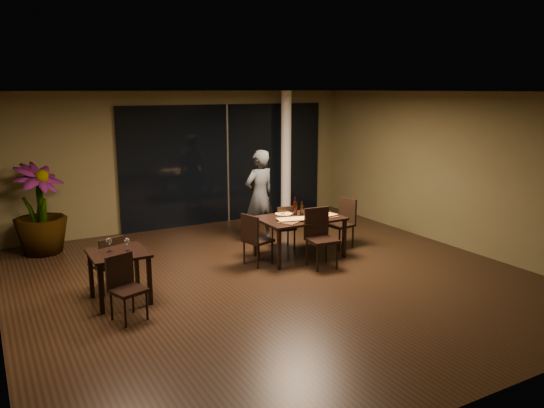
{
  "coord_description": "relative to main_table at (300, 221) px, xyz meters",
  "views": [
    {
      "loc": [
        -4.03,
        -7.14,
        3.04
      ],
      "look_at": [
        0.44,
        0.83,
        1.05
      ],
      "focal_mm": 35.0,
      "sensor_mm": 36.0,
      "label": 1
    }
  ],
  "objects": [
    {
      "name": "window_panel",
      "position": [
        0.0,
        3.16,
        0.67
      ],
      "size": [
        5.0,
        0.06,
        2.7
      ],
      "primitive_type": "cube",
      "color": "black",
      "rests_on": "ground"
    },
    {
      "name": "side_table",
      "position": [
        -3.4,
        -0.5,
        -0.05
      ],
      "size": [
        0.8,
        0.8,
        0.75
      ],
      "color": "black",
      "rests_on": "ground"
    },
    {
      "name": "round_pizza",
      "position": [
        -0.15,
        0.32,
        0.08
      ],
      "size": [
        0.31,
        0.31,
        0.01
      ],
      "primitive_type": "cylinder",
      "color": "#B52D14",
      "rests_on": "main_table"
    },
    {
      "name": "ground",
      "position": [
        -1.0,
        -0.8,
        -0.68
      ],
      "size": [
        8.0,
        8.0,
        0.0
      ],
      "primitive_type": "plane",
      "color": "black",
      "rests_on": "ground"
    },
    {
      "name": "chair_main_near",
      "position": [
        0.03,
        -0.6,
        -0.11
      ],
      "size": [
        0.52,
        0.52,
        1.02
      ],
      "rotation": [
        0.0,
        0.0,
        -0.1
      ],
      "color": "black",
      "rests_on": "ground"
    },
    {
      "name": "side_napkin",
      "position": [
        -3.35,
        -0.74,
        0.08
      ],
      "size": [
        0.21,
        0.17,
        0.01
      ],
      "primitive_type": "cube",
      "rotation": [
        0.0,
        0.0,
        -0.41
      ],
      "color": "silver",
      "rests_on": "side_table"
    },
    {
      "name": "diner",
      "position": [
        -0.16,
        1.26,
        0.26
      ],
      "size": [
        0.7,
        0.53,
        1.86
      ],
      "primitive_type": "imported",
      "rotation": [
        0.0,
        0.0,
        3.33
      ],
      "color": "#2A2D2F",
      "rests_on": "ground"
    },
    {
      "name": "wine_glass_a",
      "position": [
        -3.51,
        -0.43,
        0.17
      ],
      "size": [
        0.09,
        0.09,
        0.2
      ],
      "primitive_type": null,
      "color": "white",
      "rests_on": "side_table"
    },
    {
      "name": "pizza_board_left",
      "position": [
        -0.24,
        -0.17,
        0.08
      ],
      "size": [
        0.68,
        0.56,
        0.01
      ],
      "primitive_type": "cube",
      "rotation": [
        0.0,
        0.0,
        0.5
      ],
      "color": "#472916",
      "rests_on": "main_table"
    },
    {
      "name": "napkin_far",
      "position": [
        0.5,
        0.19,
        0.08
      ],
      "size": [
        0.2,
        0.14,
        0.01
      ],
      "primitive_type": "cube",
      "rotation": [
        0.0,
        0.0,
        0.27
      ],
      "color": "silver",
      "rests_on": "main_table"
    },
    {
      "name": "wine_glass_b",
      "position": [
        -3.27,
        -0.53,
        0.17
      ],
      "size": [
        0.08,
        0.08,
        0.18
      ],
      "primitive_type": null,
      "color": "white",
      "rests_on": "side_table"
    },
    {
      "name": "pizza_board_right",
      "position": [
        0.37,
        -0.22,
        0.08
      ],
      "size": [
        0.55,
        0.32,
        0.01
      ],
      "primitive_type": "cube",
      "rotation": [
        0.0,
        0.0,
        -0.12
      ],
      "color": "#432615",
      "rests_on": "main_table"
    },
    {
      "name": "main_table",
      "position": [
        0.0,
        0.0,
        0.0
      ],
      "size": [
        1.5,
        1.0,
        0.75
      ],
      "color": "black",
      "rests_on": "ground"
    },
    {
      "name": "chair_main_far",
      "position": [
        -0.0,
        0.52,
        -0.19
      ],
      "size": [
        0.46,
        0.46,
        0.87
      ],
      "rotation": [
        0.0,
        0.0,
        2.99
      ],
      "color": "black",
      "rests_on": "ground"
    },
    {
      "name": "bottle_b",
      "position": [
        0.06,
        0.03,
        0.22
      ],
      "size": [
        0.06,
        0.06,
        0.28
      ],
      "primitive_type": null,
      "color": "black",
      "rests_on": "main_table"
    },
    {
      "name": "bottle_c",
      "position": [
        -0.02,
        0.14,
        0.25
      ],
      "size": [
        0.08,
        0.08,
        0.35
      ],
      "primitive_type": null,
      "color": "black",
      "rests_on": "main_table"
    },
    {
      "name": "tumbler_left",
      "position": [
        -0.3,
        0.1,
        0.12
      ],
      "size": [
        0.07,
        0.07,
        0.09
      ],
      "primitive_type": "cylinder",
      "color": "white",
      "rests_on": "main_table"
    },
    {
      "name": "potted_plant",
      "position": [
        -4.12,
        2.54,
        0.18
      ],
      "size": [
        1.31,
        1.31,
        1.71
      ],
      "primitive_type": "imported",
      "rotation": [
        0.0,
        0.0,
        0.67
      ],
      "color": "#23501A",
      "rests_on": "ground"
    },
    {
      "name": "chair_side_far",
      "position": [
        -3.45,
        -0.05,
        -0.19
      ],
      "size": [
        0.51,
        0.51,
        0.87
      ],
      "rotation": [
        0.0,
        0.0,
        3.47
      ],
      "color": "black",
      "rests_on": "ground"
    },
    {
      "name": "bottle_a",
      "position": [
        -0.05,
        0.09,
        0.21
      ],
      "size": [
        0.06,
        0.06,
        0.28
      ],
      "primitive_type": null,
      "color": "black",
      "rests_on": "main_table"
    },
    {
      "name": "chair_main_right",
      "position": [
        1.08,
        0.13,
        -0.14
      ],
      "size": [
        0.5,
        0.5,
        0.96
      ],
      "rotation": [
        0.0,
        0.0,
        -1.42
      ],
      "color": "black",
      "rests_on": "ground"
    },
    {
      "name": "chair_side_near",
      "position": [
        -3.48,
        -1.14,
        -0.18
      ],
      "size": [
        0.51,
        0.51,
        0.88
      ],
      "rotation": [
        0.0,
        0.0,
        0.32
      ],
      "color": "black",
      "rests_on": "ground"
    },
    {
      "name": "tumbler_right",
      "position": [
        0.19,
        0.16,
        0.12
      ],
      "size": [
        0.07,
        0.07,
        0.09
      ],
      "primitive_type": "cylinder",
      "color": "white",
      "rests_on": "main_table"
    },
    {
      "name": "chair_main_left",
      "position": [
        -0.95,
        -0.04,
        -0.16
      ],
      "size": [
        0.52,
        0.52,
        0.92
      ],
      "rotation": [
        0.0,
        0.0,
        1.83
      ],
      "color": "black",
      "rests_on": "ground"
    },
    {
      "name": "oblong_pizza_left",
      "position": [
        -0.24,
        -0.17,
        0.1
      ],
      "size": [
        0.59,
        0.37,
        0.02
      ],
      "primitive_type": null,
      "rotation": [
        0.0,
        0.0,
        -0.23
      ],
      "color": "maroon",
      "rests_on": "pizza_board_left"
    },
    {
      "name": "wall_front",
      "position": [
        -1.0,
        -4.85,
        0.82
      ],
      "size": [
        8.0,
        0.1,
        3.0
      ],
      "primitive_type": "cube",
      "color": "#484326",
      "rests_on": "ground"
    },
    {
      "name": "wall_back",
      "position": [
        -1.0,
        3.25,
        0.82
      ],
      "size": [
        8.0,
        0.1,
        3.0
      ],
      "primitive_type": "cube",
      "color": "#484326",
      "rests_on": "ground"
    },
    {
      "name": "column",
      "position": [
        1.4,
        2.85,
        0.82
      ],
      "size": [
        0.24,
        0.24,
        3.0
      ],
      "primitive_type": "cylinder",
      "color": "silver",
      "rests_on": "ground"
    },
    {
      "name": "oblong_pizza_right",
      "position": [
        0.37,
        -0.22,
        0.1
      ],
      "size": [
        0.54,
        0.34,
        0.02
      ],
      "primitive_type": null,
      "rotation": [
        0.0,
        0.0,
        0.22
      ],
      "color": "maroon",
      "rests_on": "pizza_board_right"
    },
    {
      "name": "ceiling",
      "position": [
        -1.0,
        -0.8,
        2.34
      ],
      "size": [
        8.0,
        8.0,
        0.04
      ],
      "primitive_type": "cube",
      "color": "silver",
      "rests_on": "wall_back"
    },
    {
      "name": "napkin_near",
      "position": [
        0.57,
        -0.07,
        0.08
      ],
      "size": [
        0.2,
        0.14,
        0.01
      ],
      "primitive_type": "cube",
      "rotation": [
        0.0,
        0.0,
        -0.27
      ],
      "color": "silver",
      "rests_on": "main_table"
    },
    {
      "name": "wall_right",
      "position": [
        3.05,
        -0.8,
        0.82
      ],
      "size": [
        0.1,
        8.0,
        3.0
      ],
      "primitive_type": "cube",
      "color": "#484326",
      "rests_on": "ground"
    }
  ]
}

